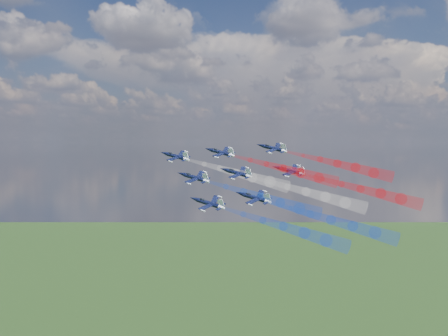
% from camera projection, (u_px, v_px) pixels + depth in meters
% --- Properties ---
extents(jet_lead, '(12.32, 10.07, 7.79)m').
position_uv_depth(jet_lead, '(176.00, 156.00, 153.16)').
color(jet_lead, black).
extents(trail_lead, '(32.19, 8.00, 11.25)m').
position_uv_depth(trail_lead, '(236.00, 173.00, 143.97)').
color(trail_lead, silver).
extents(jet_inner_left, '(12.32, 10.07, 7.79)m').
position_uv_depth(jet_inner_left, '(194.00, 177.00, 140.83)').
color(jet_inner_left, black).
extents(trail_inner_left, '(32.19, 8.00, 11.25)m').
position_uv_depth(trail_inner_left, '(261.00, 197.00, 131.64)').
color(trail_inner_left, blue).
extents(jet_inner_right, '(12.32, 10.07, 7.79)m').
position_uv_depth(jet_inner_right, '(221.00, 152.00, 154.40)').
color(jet_inner_right, black).
extents(trail_inner_right, '(32.19, 8.00, 11.25)m').
position_uv_depth(trail_inner_right, '(283.00, 168.00, 145.21)').
color(trail_inner_right, red).
extents(jet_outer_left, '(12.32, 10.07, 7.79)m').
position_uv_depth(jet_outer_left, '(209.00, 203.00, 129.29)').
color(jet_outer_left, black).
extents(trail_outer_left, '(32.19, 8.00, 11.25)m').
position_uv_depth(trail_outer_left, '(283.00, 227.00, 120.10)').
color(trail_outer_left, blue).
extents(jet_center_third, '(12.32, 10.07, 7.79)m').
position_uv_depth(jet_center_third, '(237.00, 173.00, 142.85)').
color(jet_center_third, black).
extents(trail_center_third, '(32.19, 8.00, 11.25)m').
position_uv_depth(trail_center_third, '(306.00, 192.00, 133.66)').
color(trail_center_third, silver).
extents(jet_outer_right, '(12.32, 10.07, 7.79)m').
position_uv_depth(jet_outer_right, '(273.00, 148.00, 157.26)').
color(jet_outer_right, black).
extents(trail_outer_right, '(32.19, 8.00, 11.25)m').
position_uv_depth(trail_outer_right, '(337.00, 164.00, 148.07)').
color(trail_outer_right, red).
extents(jet_rear_left, '(12.32, 10.07, 7.79)m').
position_uv_depth(jet_rear_left, '(255.00, 198.00, 131.92)').
color(jet_rear_left, black).
extents(trail_rear_left, '(32.19, 8.00, 11.25)m').
position_uv_depth(trail_rear_left, '(331.00, 220.00, 122.72)').
color(trail_rear_left, blue).
extents(jet_rear_right, '(12.32, 10.07, 7.79)m').
position_uv_depth(jet_rear_right, '(290.00, 171.00, 145.98)').
color(jet_rear_right, black).
extents(trail_rear_right, '(32.19, 8.00, 11.25)m').
position_uv_depth(trail_rear_right, '(361.00, 189.00, 136.79)').
color(trail_rear_right, red).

